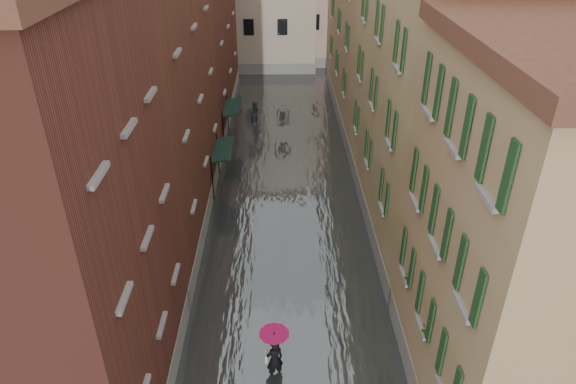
{
  "coord_description": "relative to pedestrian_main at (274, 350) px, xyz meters",
  "views": [
    {
      "loc": [
        -0.33,
        -13.44,
        14.57
      ],
      "look_at": [
        0.02,
        6.62,
        3.0
      ],
      "focal_mm": 32.0,
      "sensor_mm": 36.0,
      "label": 1
    }
  ],
  "objects": [
    {
      "name": "ground",
      "position": [
        0.58,
        1.11,
        -1.29
      ],
      "size": [
        120.0,
        120.0,
        0.0
      ],
      "primitive_type": "plane",
      "color": "slate",
      "rests_on": "ground"
    },
    {
      "name": "floodwater",
      "position": [
        0.58,
        14.11,
        -1.19
      ],
      "size": [
        10.0,
        60.0,
        0.2
      ],
      "primitive_type": "cube",
      "color": "#454B4C",
      "rests_on": "ground"
    },
    {
      "name": "building_left_near",
      "position": [
        -6.42,
        -0.89,
        5.21
      ],
      "size": [
        6.0,
        8.0,
        13.0
      ],
      "primitive_type": "cube",
      "color": "brown",
      "rests_on": "ground"
    },
    {
      "name": "building_left_mid",
      "position": [
        -6.42,
        10.11,
        4.96
      ],
      "size": [
        6.0,
        14.0,
        12.5
      ],
      "primitive_type": "cube",
      "color": "#5A2B1C",
      "rests_on": "ground"
    },
    {
      "name": "building_left_far",
      "position": [
        -6.42,
        25.11,
        5.71
      ],
      "size": [
        6.0,
        16.0,
        14.0
      ],
      "primitive_type": "cube",
      "color": "brown",
      "rests_on": "ground"
    },
    {
      "name": "building_right_near",
      "position": [
        7.58,
        -0.89,
        4.46
      ],
      "size": [
        6.0,
        8.0,
        11.5
      ],
      "primitive_type": "cube",
      "color": "#A28553",
      "rests_on": "ground"
    },
    {
      "name": "building_right_mid",
      "position": [
        7.58,
        10.11,
        5.21
      ],
      "size": [
        6.0,
        14.0,
        13.0
      ],
      "primitive_type": "cube",
      "color": "tan",
      "rests_on": "ground"
    },
    {
      "name": "building_right_far",
      "position": [
        7.58,
        25.11,
        4.46
      ],
      "size": [
        6.0,
        16.0,
        11.5
      ],
      "primitive_type": "cube",
      "color": "#A28553",
      "rests_on": "ground"
    },
    {
      "name": "awning_near",
      "position": [
        -2.91,
        13.29,
        1.18
      ],
      "size": [
        1.09,
        3.07,
        2.8
      ],
      "color": "black",
      "rests_on": "ground"
    },
    {
      "name": "awning_far",
      "position": [
        -2.91,
        19.84,
        1.19
      ],
      "size": [
        1.09,
        3.36,
        2.8
      ],
      "color": "black",
      "rests_on": "ground"
    },
    {
      "name": "window_planters",
      "position": [
        4.7,
        -1.16,
        2.22
      ],
      "size": [
        0.59,
        5.64,
        0.84
      ],
      "color": "brown",
      "rests_on": "ground"
    },
    {
      "name": "pedestrian_main",
      "position": [
        0.0,
        0.0,
        0.0
      ],
      "size": [
        1.03,
        1.03,
        2.06
      ],
      "color": "black",
      "rests_on": "ground"
    },
    {
      "name": "pedestrian_far",
      "position": [
        -1.48,
        22.76,
        -0.4
      ],
      "size": [
        0.97,
        0.82,
        1.77
      ],
      "primitive_type": "imported",
      "rotation": [
        0.0,
        0.0,
        0.19
      ],
      "color": "black",
      "rests_on": "ground"
    }
  ]
}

